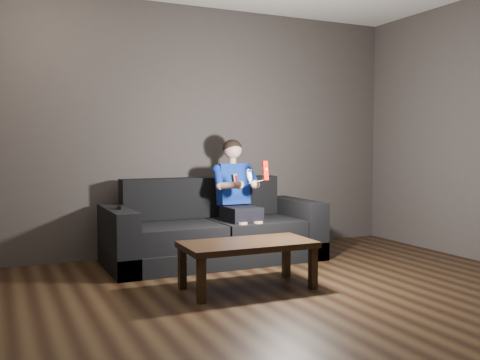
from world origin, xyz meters
name	(u,v)px	position (x,y,z in m)	size (l,w,h in m)	color
floor	(314,316)	(0.00, 0.00, 0.00)	(5.00, 5.00, 0.00)	black
back_wall	(191,130)	(0.00, 2.50, 1.35)	(5.00, 0.04, 2.70)	#413A38
sofa	(213,234)	(0.03, 1.95, 0.27)	(2.17, 0.94, 0.84)	black
child	(237,190)	(0.28, 1.89, 0.73)	(0.48, 0.58, 1.17)	black
wii_remote_red	(265,171)	(0.37, 1.44, 0.94)	(0.05, 0.07, 0.19)	#EC1500
nunchuk_white	(249,175)	(0.20, 1.45, 0.90)	(0.07, 0.09, 0.14)	silver
wii_remote_black	(119,207)	(-0.95, 1.87, 0.61)	(0.06, 0.15, 0.03)	black
coffee_table	(248,248)	(-0.12, 0.83, 0.34)	(1.09, 0.56, 0.39)	black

